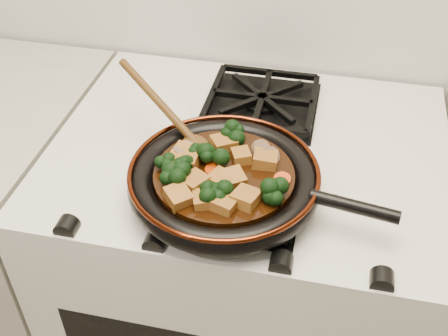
# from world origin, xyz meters

# --- Properties ---
(stove) EXTENTS (0.76, 0.60, 0.90)m
(stove) POSITION_xyz_m (0.00, 1.69, 0.45)
(stove) COLOR silver
(stove) RESTS_ON ground
(burner_grate_front) EXTENTS (0.23, 0.23, 0.03)m
(burner_grate_front) POSITION_xyz_m (0.00, 1.55, 0.91)
(burner_grate_front) COLOR black
(burner_grate_front) RESTS_ON stove
(burner_grate_back) EXTENTS (0.23, 0.23, 0.03)m
(burner_grate_back) POSITION_xyz_m (0.00, 1.83, 0.91)
(burner_grate_back) COLOR black
(burner_grate_back) RESTS_ON stove
(skillet) EXTENTS (0.45, 0.32, 0.05)m
(skillet) POSITION_xyz_m (-0.01, 1.54, 0.94)
(skillet) COLOR black
(skillet) RESTS_ON burner_grate_front
(braising_sauce) EXTENTS (0.24, 0.24, 0.02)m
(braising_sauce) POSITION_xyz_m (-0.02, 1.54, 0.95)
(braising_sauce) COLOR black
(braising_sauce) RESTS_ON skillet
(tofu_cube_0) EXTENTS (0.06, 0.05, 0.02)m
(tofu_cube_0) POSITION_xyz_m (-0.03, 1.60, 0.97)
(tofu_cube_0) COLOR brown
(tofu_cube_0) RESTS_ON braising_sauce
(tofu_cube_1) EXTENTS (0.04, 0.04, 0.03)m
(tofu_cube_1) POSITION_xyz_m (-0.08, 1.55, 0.97)
(tofu_cube_1) COLOR brown
(tofu_cube_1) RESTS_ON braising_sauce
(tofu_cube_2) EXTENTS (0.04, 0.04, 0.02)m
(tofu_cube_2) POSITION_xyz_m (0.00, 1.58, 0.97)
(tofu_cube_2) COLOR brown
(tofu_cube_2) RESTS_ON braising_sauce
(tofu_cube_3) EXTENTS (0.04, 0.04, 0.03)m
(tofu_cube_3) POSITION_xyz_m (-0.10, 1.56, 0.97)
(tofu_cube_3) COLOR brown
(tofu_cube_3) RESTS_ON braising_sauce
(tofu_cube_4) EXTENTS (0.04, 0.04, 0.03)m
(tofu_cube_4) POSITION_xyz_m (0.05, 1.58, 0.97)
(tofu_cube_4) COLOR brown
(tofu_cube_4) RESTS_ON braising_sauce
(tofu_cube_5) EXTENTS (0.06, 0.06, 0.03)m
(tofu_cube_5) POSITION_xyz_m (-0.07, 1.46, 0.97)
(tofu_cube_5) COLOR brown
(tofu_cube_5) RESTS_ON braising_sauce
(tofu_cube_6) EXTENTS (0.05, 0.05, 0.02)m
(tofu_cube_6) POSITION_xyz_m (-0.02, 1.51, 0.97)
(tofu_cube_6) COLOR brown
(tofu_cube_6) RESTS_ON braising_sauce
(tofu_cube_7) EXTENTS (0.05, 0.06, 0.03)m
(tofu_cube_7) POSITION_xyz_m (-0.06, 1.49, 0.97)
(tofu_cube_7) COLOR brown
(tofu_cube_7) RESTS_ON braising_sauce
(tofu_cube_8) EXTENTS (0.05, 0.05, 0.03)m
(tofu_cube_8) POSITION_xyz_m (0.03, 1.48, 0.97)
(tofu_cube_8) COLOR brown
(tofu_cube_8) RESTS_ON braising_sauce
(tofu_cube_9) EXTENTS (0.04, 0.05, 0.02)m
(tofu_cube_9) POSITION_xyz_m (0.00, 1.46, 0.97)
(tofu_cube_9) COLOR brown
(tofu_cube_9) RESTS_ON braising_sauce
(tofu_cube_10) EXTENTS (0.05, 0.05, 0.03)m
(tofu_cube_10) POSITION_xyz_m (0.00, 1.52, 0.97)
(tofu_cube_10) COLOR brown
(tofu_cube_10) RESTS_ON braising_sauce
(tofu_cube_11) EXTENTS (0.05, 0.05, 0.02)m
(tofu_cube_11) POSITION_xyz_m (-0.03, 1.46, 0.97)
(tofu_cube_11) COLOR brown
(tofu_cube_11) RESTS_ON braising_sauce
(broccoli_floret_0) EXTENTS (0.06, 0.06, 0.06)m
(broccoli_floret_0) POSITION_xyz_m (-0.09, 1.53, 0.97)
(broccoli_floret_0) COLOR black
(broccoli_floret_0) RESTS_ON braising_sauce
(broccoli_floret_1) EXTENTS (0.07, 0.08, 0.06)m
(broccoli_floret_1) POSITION_xyz_m (-0.04, 1.56, 0.97)
(broccoli_floret_1) COLOR black
(broccoli_floret_1) RESTS_ON braising_sauce
(broccoli_floret_2) EXTENTS (0.06, 0.06, 0.06)m
(broccoli_floret_2) POSITION_xyz_m (-0.02, 1.48, 0.97)
(broccoli_floret_2) COLOR black
(broccoli_floret_2) RESTS_ON braising_sauce
(broccoli_floret_3) EXTENTS (0.07, 0.07, 0.06)m
(broccoli_floret_3) POSITION_xyz_m (-0.11, 1.53, 0.97)
(broccoli_floret_3) COLOR black
(broccoli_floret_3) RESTS_ON braising_sauce
(broccoli_floret_4) EXTENTS (0.08, 0.08, 0.07)m
(broccoli_floret_4) POSITION_xyz_m (-0.02, 1.47, 0.97)
(broccoli_floret_4) COLOR black
(broccoli_floret_4) RESTS_ON braising_sauce
(broccoli_floret_5) EXTENTS (0.09, 0.09, 0.07)m
(broccoli_floret_5) POSITION_xyz_m (-0.09, 1.50, 0.97)
(broccoli_floret_5) COLOR black
(broccoli_floret_5) RESTS_ON braising_sauce
(broccoli_floret_6) EXTENTS (0.08, 0.08, 0.06)m
(broccoli_floret_6) POSITION_xyz_m (0.07, 1.49, 0.97)
(broccoli_floret_6) COLOR black
(broccoli_floret_6) RESTS_ON braising_sauce
(broccoli_floret_7) EXTENTS (0.08, 0.08, 0.07)m
(broccoli_floret_7) POSITION_xyz_m (-0.02, 1.62, 0.97)
(broccoli_floret_7) COLOR black
(broccoli_floret_7) RESTS_ON braising_sauce
(broccoli_floret_8) EXTENTS (0.08, 0.08, 0.07)m
(broccoli_floret_8) POSITION_xyz_m (-0.07, 1.56, 0.97)
(broccoli_floret_8) COLOR black
(broccoli_floret_8) RESTS_ON braising_sauce
(carrot_coin_0) EXTENTS (0.03, 0.03, 0.02)m
(carrot_coin_0) POSITION_xyz_m (-0.08, 1.55, 0.96)
(carrot_coin_0) COLOR #B82E05
(carrot_coin_0) RESTS_ON braising_sauce
(carrot_coin_1) EXTENTS (0.03, 0.03, 0.01)m
(carrot_coin_1) POSITION_xyz_m (0.08, 1.54, 0.96)
(carrot_coin_1) COLOR #B82E05
(carrot_coin_1) RESTS_ON braising_sauce
(carrot_coin_2) EXTENTS (0.03, 0.03, 0.02)m
(carrot_coin_2) POSITION_xyz_m (-0.01, 1.50, 0.96)
(carrot_coin_2) COLOR #B82E05
(carrot_coin_2) RESTS_ON braising_sauce
(carrot_coin_3) EXTENTS (0.03, 0.03, 0.01)m
(carrot_coin_3) POSITION_xyz_m (-0.03, 1.54, 0.96)
(carrot_coin_3) COLOR #B82E05
(carrot_coin_3) RESTS_ON braising_sauce
(mushroom_slice_0) EXTENTS (0.04, 0.04, 0.03)m
(mushroom_slice_0) POSITION_xyz_m (0.03, 1.60, 0.97)
(mushroom_slice_0) COLOR #7D6148
(mushroom_slice_0) RESTS_ON braising_sauce
(mushroom_slice_1) EXTENTS (0.05, 0.05, 0.02)m
(mushroom_slice_1) POSITION_xyz_m (-0.09, 1.57, 0.97)
(mushroom_slice_1) COLOR #7D6148
(mushroom_slice_1) RESTS_ON braising_sauce
(mushroom_slice_2) EXTENTS (0.04, 0.04, 0.03)m
(mushroom_slice_2) POSITION_xyz_m (0.05, 1.59, 0.97)
(mushroom_slice_2) COLOR #7D6148
(mushroom_slice_2) RESTS_ON braising_sauce
(mushroom_slice_3) EXTENTS (0.04, 0.04, 0.03)m
(mushroom_slice_3) POSITION_xyz_m (-0.10, 1.56, 0.97)
(mushroom_slice_3) COLOR #7D6148
(mushroom_slice_3) RESTS_ON braising_sauce
(wooden_spoon) EXTENTS (0.13, 0.11, 0.23)m
(wooden_spoon) POSITION_xyz_m (-0.13, 1.63, 0.98)
(wooden_spoon) COLOR #4A2D0F
(wooden_spoon) RESTS_ON braising_sauce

